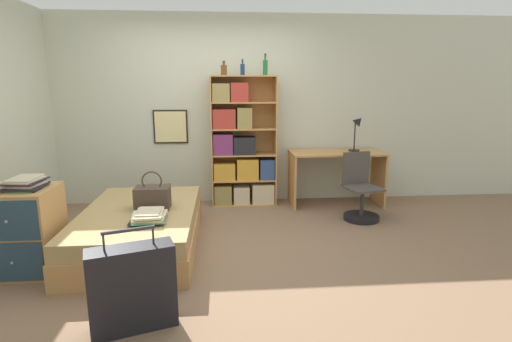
{
  "coord_description": "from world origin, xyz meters",
  "views": [
    {
      "loc": [
        0.14,
        -3.97,
        1.66
      ],
      "look_at": [
        0.48,
        0.19,
        0.75
      ],
      "focal_mm": 28.0,
      "sensor_mm": 36.0,
      "label": 1
    }
  ],
  "objects_px": {
    "bottle_clear": "(265,67)",
    "desk": "(336,167)",
    "dresser": "(25,230)",
    "suitcase": "(132,288)",
    "desk_chair": "(360,198)",
    "desk_lamp": "(358,127)",
    "bottle_brown": "(243,69)",
    "bookcase": "(240,150)",
    "magazine_pile_on_dresser": "(25,183)",
    "handbag": "(153,197)",
    "bed": "(141,228)",
    "bottle_green": "(224,70)",
    "book_stack_on_bed": "(149,216)"
  },
  "relations": [
    {
      "from": "bottle_clear",
      "to": "desk",
      "type": "xyz_separation_m",
      "value": [
        0.99,
        -0.09,
        -1.35
      ]
    },
    {
      "from": "dresser",
      "to": "desk",
      "type": "bearing_deg",
      "value": 28.32
    },
    {
      "from": "suitcase",
      "to": "dresser",
      "type": "xyz_separation_m",
      "value": [
        -1.14,
        0.98,
        0.08
      ]
    },
    {
      "from": "desk",
      "to": "desk_chair",
      "type": "relative_size",
      "value": 1.54
    },
    {
      "from": "bottle_clear",
      "to": "desk_lamp",
      "type": "relative_size",
      "value": 0.56
    },
    {
      "from": "bottle_brown",
      "to": "desk",
      "type": "relative_size",
      "value": 0.16
    },
    {
      "from": "bookcase",
      "to": "desk",
      "type": "distance_m",
      "value": 1.36
    },
    {
      "from": "magazine_pile_on_dresser",
      "to": "bottle_brown",
      "type": "relative_size",
      "value": 1.82
    },
    {
      "from": "handbag",
      "to": "bottle_clear",
      "type": "bearing_deg",
      "value": 47.12
    },
    {
      "from": "bed",
      "to": "bookcase",
      "type": "bearing_deg",
      "value": 52.8
    },
    {
      "from": "suitcase",
      "to": "bottle_green",
      "type": "bearing_deg",
      "value": 77.11
    },
    {
      "from": "handbag",
      "to": "bottle_green",
      "type": "height_order",
      "value": "bottle_green"
    },
    {
      "from": "bottle_clear",
      "to": "desk",
      "type": "relative_size",
      "value": 0.22
    },
    {
      "from": "bottle_brown",
      "to": "desk",
      "type": "height_order",
      "value": "bottle_brown"
    },
    {
      "from": "bed",
      "to": "bottle_clear",
      "type": "distance_m",
      "value": 2.63
    },
    {
      "from": "desk_chair",
      "to": "suitcase",
      "type": "bearing_deg",
      "value": -137.54
    },
    {
      "from": "suitcase",
      "to": "handbag",
      "type": "bearing_deg",
      "value": 93.8
    },
    {
      "from": "desk_lamp",
      "to": "bookcase",
      "type": "bearing_deg",
      "value": 176.91
    },
    {
      "from": "bottle_brown",
      "to": "bottle_green",
      "type": "bearing_deg",
      "value": -172.62
    },
    {
      "from": "suitcase",
      "to": "bottle_clear",
      "type": "xyz_separation_m",
      "value": [
        1.2,
        2.86,
        1.58
      ]
    },
    {
      "from": "magazine_pile_on_dresser",
      "to": "bottle_green",
      "type": "height_order",
      "value": "bottle_green"
    },
    {
      "from": "bottle_brown",
      "to": "desk_lamp",
      "type": "relative_size",
      "value": 0.42
    },
    {
      "from": "bed",
      "to": "suitcase",
      "type": "distance_m",
      "value": 1.47
    },
    {
      "from": "handbag",
      "to": "bookcase",
      "type": "distance_m",
      "value": 1.74
    },
    {
      "from": "handbag",
      "to": "suitcase",
      "type": "distance_m",
      "value": 1.48
    },
    {
      "from": "bottle_clear",
      "to": "handbag",
      "type": "bearing_deg",
      "value": -132.88
    },
    {
      "from": "bottle_green",
      "to": "bottle_brown",
      "type": "relative_size",
      "value": 0.89
    },
    {
      "from": "bottle_green",
      "to": "desk",
      "type": "bearing_deg",
      "value": -3.81
    },
    {
      "from": "suitcase",
      "to": "bookcase",
      "type": "relative_size",
      "value": 0.41
    },
    {
      "from": "book_stack_on_bed",
      "to": "desk",
      "type": "relative_size",
      "value": 0.3
    },
    {
      "from": "suitcase",
      "to": "bottle_brown",
      "type": "xyz_separation_m",
      "value": [
        0.91,
        2.91,
        1.55
      ]
    },
    {
      "from": "book_stack_on_bed",
      "to": "desk_chair",
      "type": "distance_m",
      "value": 2.63
    },
    {
      "from": "dresser",
      "to": "bottle_brown",
      "type": "relative_size",
      "value": 3.69
    },
    {
      "from": "dresser",
      "to": "magazine_pile_on_dresser",
      "type": "relative_size",
      "value": 2.03
    },
    {
      "from": "desk_lamp",
      "to": "desk_chair",
      "type": "relative_size",
      "value": 0.6
    },
    {
      "from": "bottle_green",
      "to": "handbag",
      "type": "bearing_deg",
      "value": -118.14
    },
    {
      "from": "bottle_brown",
      "to": "desk_lamp",
      "type": "distance_m",
      "value": 1.75
    },
    {
      "from": "bed",
      "to": "bottle_brown",
      "type": "relative_size",
      "value": 8.9
    },
    {
      "from": "desk_lamp",
      "to": "bottle_green",
      "type": "bearing_deg",
      "value": 177.87
    },
    {
      "from": "bottle_green",
      "to": "bottle_brown",
      "type": "xyz_separation_m",
      "value": [
        0.25,
        0.03,
        0.01
      ]
    },
    {
      "from": "bed",
      "to": "desk_chair",
      "type": "height_order",
      "value": "desk_chair"
    },
    {
      "from": "suitcase",
      "to": "desk_lamp",
      "type": "xyz_separation_m",
      "value": [
        2.48,
        2.81,
        0.79
      ]
    },
    {
      "from": "bottle_green",
      "to": "bottle_brown",
      "type": "bearing_deg",
      "value": 7.38
    },
    {
      "from": "bed",
      "to": "bookcase",
      "type": "relative_size",
      "value": 1.04
    },
    {
      "from": "book_stack_on_bed",
      "to": "bottle_green",
      "type": "distance_m",
      "value": 2.39
    },
    {
      "from": "bed",
      "to": "book_stack_on_bed",
      "type": "relative_size",
      "value": 4.79
    },
    {
      "from": "bottle_clear",
      "to": "bookcase",
      "type": "bearing_deg",
      "value": 174.8
    },
    {
      "from": "magazine_pile_on_dresser",
      "to": "bottle_green",
      "type": "relative_size",
      "value": 2.05
    },
    {
      "from": "magazine_pile_on_dresser",
      "to": "bookcase",
      "type": "relative_size",
      "value": 0.21
    },
    {
      "from": "suitcase",
      "to": "bookcase",
      "type": "height_order",
      "value": "bookcase"
    }
  ]
}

